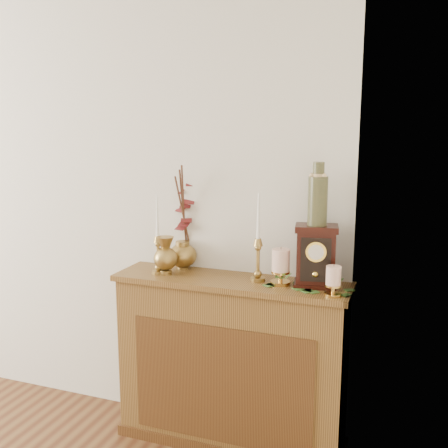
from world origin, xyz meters
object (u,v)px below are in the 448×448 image
at_px(candlestick_left, 158,249).
at_px(mantel_clock, 316,257).
at_px(ginger_jar, 185,221).
at_px(ceramic_vase, 318,197).
at_px(bud_vase, 166,256).
at_px(candlestick_center, 258,253).

height_order(candlestick_left, mantel_clock, candlestick_left).
relative_size(candlestick_left, ginger_jar, 0.73).
xyz_separation_m(ginger_jar, ceramic_vase, (0.75, -0.11, 0.18)).
bearing_deg(bud_vase, candlestick_center, 5.62).
bearing_deg(candlestick_left, ginger_jar, 68.22).
xyz_separation_m(ginger_jar, mantel_clock, (0.75, -0.12, -0.11)).
distance_m(candlestick_left, ginger_jar, 0.24).
xyz_separation_m(candlestick_left, mantel_clock, (0.83, 0.07, 0.01)).
height_order(candlestick_center, mantel_clock, candlestick_center).
distance_m(candlestick_left, bud_vase, 0.06).
bearing_deg(candlestick_center, ginger_jar, 164.06).
xyz_separation_m(bud_vase, mantel_clock, (0.79, 0.06, 0.05)).
relative_size(candlestick_center, mantel_clock, 1.48).
bearing_deg(bud_vase, candlestick_left, -171.49).
bearing_deg(mantel_clock, bud_vase, 174.48).
bearing_deg(candlestick_left, mantel_clock, 4.89).
height_order(candlestick_left, candlestick_center, candlestick_center).
bearing_deg(ceramic_vase, candlestick_center, -176.33).
height_order(candlestick_left, ginger_jar, ginger_jar).
distance_m(candlestick_left, candlestick_center, 0.54).
distance_m(candlestick_center, bud_vase, 0.50).
bearing_deg(mantel_clock, candlestick_left, 174.67).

